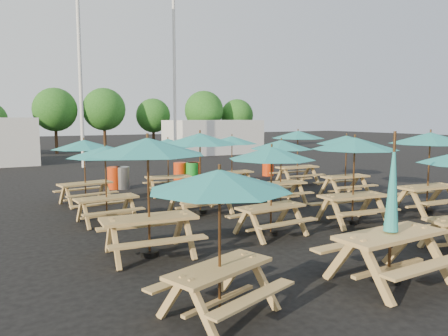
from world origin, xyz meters
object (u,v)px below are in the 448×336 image
picnic_unit_0 (219,187)px  picnic_unit_14 (346,143)px  waste_bin_4 (192,173)px  picnic_unit_5 (272,158)px  picnic_unit_1 (148,152)px  picnic_unit_6 (200,143)px  picnic_unit_13 (430,142)px  waste_bin_2 (180,173)px  waste_bin_1 (123,178)px  picnic_unit_11 (232,143)px  picnic_unit_4 (391,221)px  waste_bin_5 (268,167)px  picnic_unit_3 (84,148)px  picnic_unit_9 (355,148)px  picnic_unit_15 (298,137)px  waste_bin_0 (114,178)px  waste_bin_3 (194,173)px  picnic_unit_10 (281,148)px  picnic_unit_7 (168,146)px  picnic_unit_2 (105,156)px

picnic_unit_0 → picnic_unit_14: 10.48m
picnic_unit_14 → waste_bin_4: size_ratio=2.63×
picnic_unit_5 → picnic_unit_1: bearing=178.0°
picnic_unit_6 → picnic_unit_13: bearing=-30.6°
waste_bin_2 → waste_bin_1: bearing=-171.2°
picnic_unit_11 → picnic_unit_13: size_ratio=0.84×
picnic_unit_4 → waste_bin_5: 13.79m
picnic_unit_3 → picnic_unit_9: bearing=-56.4°
picnic_unit_0 → picnic_unit_13: (8.59, 2.81, 0.25)m
waste_bin_2 → picnic_unit_0: bearing=-111.6°
waste_bin_5 → picnic_unit_9: bearing=-112.2°
picnic_unit_15 → waste_bin_2: (-4.09, 2.89, -1.54)m
waste_bin_0 → picnic_unit_0: bearing=-98.7°
waste_bin_1 → waste_bin_3: bearing=2.2°
picnic_unit_13 → picnic_unit_5: bearing=-177.3°
picnic_unit_10 → picnic_unit_11: (0.04, 3.18, 0.01)m
waste_bin_2 → waste_bin_3: (0.53, -0.29, 0.00)m
picnic_unit_1 → picnic_unit_4: size_ratio=0.99×
picnic_unit_7 → waste_bin_2: (1.62, 2.60, -1.36)m
picnic_unit_1 → waste_bin_2: 10.23m
picnic_unit_6 → waste_bin_3: bearing=64.5°
waste_bin_0 → picnic_unit_4: bearing=-83.7°
picnic_unit_10 → picnic_unit_14: (2.87, -0.01, 0.07)m
picnic_unit_0 → waste_bin_3: size_ratio=2.94×
picnic_unit_3 → picnic_unit_7: (2.98, 0.24, -0.04)m
picnic_unit_1 → waste_bin_3: size_ratio=2.91×
picnic_unit_1 → picnic_unit_11: (5.67, 6.24, -0.27)m
picnic_unit_7 → waste_bin_0: bearing=128.2°
picnic_unit_7 → picnic_unit_0: bearing=-100.1°
picnic_unit_2 → waste_bin_2: 7.48m
picnic_unit_1 → waste_bin_5: 12.97m
picnic_unit_7 → waste_bin_2: picnic_unit_7 is taller
picnic_unit_6 → picnic_unit_7: (0.36, 3.28, -0.28)m
picnic_unit_9 → picnic_unit_13: picnic_unit_13 is taller
picnic_unit_6 → picnic_unit_4: bearing=-88.3°
picnic_unit_6 → waste_bin_5: picnic_unit_6 is taller
picnic_unit_6 → picnic_unit_2: bearing=174.4°
picnic_unit_10 → waste_bin_4: 5.73m
picnic_unit_1 → picnic_unit_11: 8.43m
picnic_unit_11 → picnic_unit_14: (2.83, -3.20, 0.07)m
picnic_unit_9 → picnic_unit_15: 6.86m
picnic_unit_4 → waste_bin_3: 12.25m
picnic_unit_9 → waste_bin_5: size_ratio=2.88×
picnic_unit_14 → waste_bin_3: size_ratio=2.63×
picnic_unit_11 → picnic_unit_9: bearing=-91.0°
picnic_unit_9 → waste_bin_3: (-0.43, 8.72, -1.57)m
picnic_unit_6 → picnic_unit_10: (2.93, -0.00, -0.24)m
picnic_unit_11 → picnic_unit_15: bearing=-4.2°
picnic_unit_2 → picnic_unit_7: picnic_unit_2 is taller
waste_bin_4 → picnic_unit_14: bearing=-58.4°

